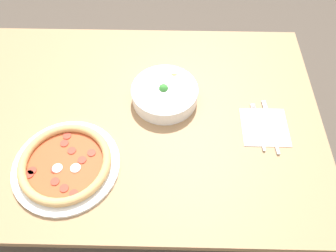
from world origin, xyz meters
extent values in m
plane|color=#4C4238|center=(0.00, 0.00, 0.00)|extent=(8.00, 8.00, 0.00)
cube|color=#99724C|center=(0.00, 0.00, 0.73)|extent=(1.36, 0.88, 0.03)
cylinder|color=olive|center=(-0.61, 0.37, 0.36)|extent=(0.06, 0.06, 0.71)
cylinder|color=olive|center=(0.61, 0.37, 0.36)|extent=(0.06, 0.06, 0.71)
cylinder|color=white|center=(-0.15, -0.21, 0.75)|extent=(0.33, 0.33, 0.01)
torus|color=tan|center=(-0.15, -0.21, 0.77)|extent=(0.28, 0.28, 0.03)
cylinder|color=#B74723|center=(-0.15, -0.21, 0.76)|extent=(0.25, 0.25, 0.01)
cylinder|color=#A83323|center=(-0.17, -0.27, 0.76)|extent=(0.03, 0.03, 0.00)
cylinder|color=#A83323|center=(-0.14, -0.16, 0.76)|extent=(0.03, 0.03, 0.00)
cylinder|color=#A83323|center=(-0.16, -0.11, 0.76)|extent=(0.03, 0.03, 0.00)
cylinder|color=#A83323|center=(-0.10, -0.30, 0.76)|extent=(0.03, 0.03, 0.00)
cylinder|color=#A83323|center=(-0.16, -0.14, 0.76)|extent=(0.03, 0.03, 0.00)
cylinder|color=#A83323|center=(-0.24, -0.23, 0.76)|extent=(0.03, 0.03, 0.00)
cylinder|color=#A83323|center=(-0.17, -0.23, 0.76)|extent=(0.03, 0.03, 0.00)
cylinder|color=#A83323|center=(-0.25, -0.25, 0.76)|extent=(0.03, 0.03, 0.00)
cylinder|color=#A83323|center=(-0.07, -0.17, 0.76)|extent=(0.03, 0.03, 0.00)
cylinder|color=#A83323|center=(-0.10, -0.19, 0.76)|extent=(0.03, 0.03, 0.00)
cylinder|color=#A83323|center=(-0.13, -0.29, 0.76)|extent=(0.03, 0.03, 0.00)
ellipsoid|color=silver|center=(-0.11, -0.22, 0.76)|extent=(0.03, 0.03, 0.01)
ellipsoid|color=silver|center=(-0.17, -0.22, 0.76)|extent=(0.03, 0.03, 0.01)
cylinder|color=white|center=(0.15, 0.07, 0.77)|extent=(0.23, 0.23, 0.06)
torus|color=white|center=(0.15, 0.07, 0.79)|extent=(0.23, 0.23, 0.01)
ellipsoid|color=#998466|center=(0.17, 0.09, 0.79)|extent=(0.04, 0.04, 0.02)
ellipsoid|color=#998466|center=(0.22, 0.03, 0.79)|extent=(0.04, 0.04, 0.02)
ellipsoid|color=tan|center=(0.20, 0.01, 0.79)|extent=(0.03, 0.04, 0.02)
ellipsoid|color=tan|center=(0.21, 0.03, 0.79)|extent=(0.04, 0.04, 0.02)
ellipsoid|color=tan|center=(0.23, 0.04, 0.79)|extent=(0.04, 0.03, 0.02)
sphere|color=#388433|center=(0.14, 0.07, 0.80)|extent=(0.03, 0.03, 0.03)
ellipsoid|color=yellow|center=(0.18, 0.13, 0.79)|extent=(0.04, 0.02, 0.02)
cube|color=white|center=(0.48, -0.05, 0.74)|extent=(0.15, 0.15, 0.00)
cube|color=silver|center=(0.46, -0.08, 0.75)|extent=(0.02, 0.13, 0.00)
cube|color=silver|center=(0.46, 0.02, 0.75)|extent=(0.01, 0.06, 0.00)
cube|color=silver|center=(0.46, 0.02, 0.75)|extent=(0.01, 0.06, 0.00)
cube|color=silver|center=(0.45, 0.02, 0.75)|extent=(0.01, 0.06, 0.00)
cube|color=silver|center=(0.45, 0.02, 0.75)|extent=(0.01, 0.06, 0.00)
cube|color=silver|center=(0.51, -0.11, 0.75)|extent=(0.02, 0.09, 0.01)
cube|color=silver|center=(0.50, 0.00, 0.75)|extent=(0.02, 0.13, 0.00)
camera|label=1|loc=(0.17, -0.67, 1.64)|focal=35.00mm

